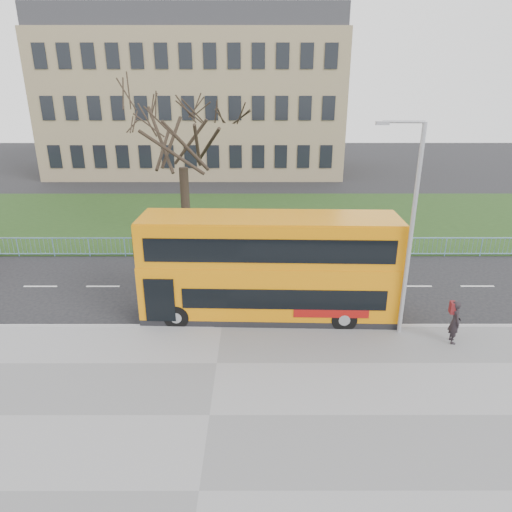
# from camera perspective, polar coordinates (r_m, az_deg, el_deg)

# --- Properties ---
(ground) EXTENTS (120.00, 120.00, 0.00)m
(ground) POSITION_cam_1_polar(r_m,az_deg,el_deg) (19.72, -3.96, -6.81)
(ground) COLOR black
(ground) RESTS_ON ground
(pavement) EXTENTS (80.00, 10.50, 0.12)m
(pavement) POSITION_cam_1_polar(r_m,az_deg,el_deg) (14.06, -5.82, -19.36)
(pavement) COLOR slate
(pavement) RESTS_ON ground
(kerb) EXTENTS (80.00, 0.20, 0.14)m
(kerb) POSITION_cam_1_polar(r_m,az_deg,el_deg) (18.33, -4.28, -8.85)
(kerb) COLOR gray
(kerb) RESTS_ON ground
(grass_verge) EXTENTS (80.00, 15.40, 0.08)m
(grass_verge) POSITION_cam_1_polar(r_m,az_deg,el_deg) (33.04, -2.38, 4.76)
(grass_verge) COLOR #1C3413
(grass_verge) RESTS_ON ground
(guard_railing) EXTENTS (40.00, 0.12, 1.10)m
(guard_railing) POSITION_cam_1_polar(r_m,az_deg,el_deg) (25.56, -3.05, 1.13)
(guard_railing) COLOR #73A2CC
(guard_railing) RESTS_ON ground
(bare_tree) EXTENTS (7.21, 7.21, 10.31)m
(bare_tree) POSITION_cam_1_polar(r_m,az_deg,el_deg) (28.06, -9.17, 12.52)
(bare_tree) COLOR black
(bare_tree) RESTS_ON grass_verge
(civic_building) EXTENTS (30.00, 15.00, 14.00)m
(civic_building) POSITION_cam_1_polar(r_m,az_deg,el_deg) (52.88, -7.31, 18.24)
(civic_building) COLOR #8E7D5A
(civic_building) RESTS_ON ground
(yellow_bus) EXTENTS (10.22, 2.73, 4.25)m
(yellow_bus) POSITION_cam_1_polar(r_m,az_deg,el_deg) (18.26, 1.63, -1.20)
(yellow_bus) COLOR orange
(yellow_bus) RESTS_ON ground
(pedestrian) EXTENTS (0.47, 0.65, 1.65)m
(pedestrian) POSITION_cam_1_polar(r_m,az_deg,el_deg) (18.33, 23.61, -7.56)
(pedestrian) COLOR black
(pedestrian) RESTS_ON pavement
(street_lamp) EXTENTS (1.67, 0.26, 7.86)m
(street_lamp) POSITION_cam_1_polar(r_m,az_deg,el_deg) (17.04, 18.62, 3.73)
(street_lamp) COLOR #9D9EA5
(street_lamp) RESTS_ON pavement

